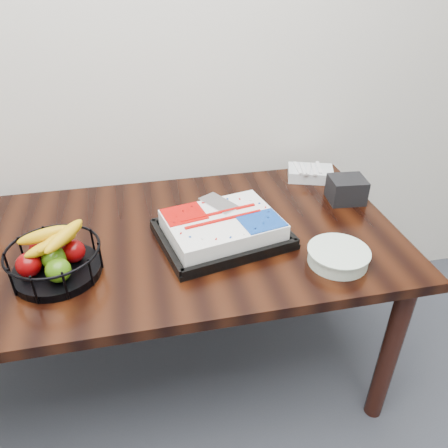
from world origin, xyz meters
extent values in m
plane|color=silver|center=(0.00, 2.50, 1.35)|extent=(5.00, 0.00, 5.00)
cube|color=black|center=(0.00, 2.00, 0.73)|extent=(1.80, 0.90, 0.04)
cylinder|color=black|center=(0.82, 1.63, 0.35)|extent=(0.07, 0.07, 0.71)
cylinder|color=black|center=(0.82, 2.37, 0.35)|extent=(0.07, 0.07, 0.71)
cube|color=black|center=(0.24, 1.95, 0.76)|extent=(0.50, 0.43, 0.02)
cube|color=white|center=(0.24, 1.95, 0.80)|extent=(0.44, 0.36, 0.07)
cube|color=#B50703|center=(0.13, 2.02, 0.84)|extent=(0.17, 0.15, 0.00)
cube|color=navy|center=(0.36, 1.87, 0.84)|extent=(0.17, 0.15, 0.00)
cube|color=silver|center=(0.27, 2.04, 0.84)|extent=(0.14, 0.17, 0.00)
cylinder|color=black|center=(-0.32, 1.85, 0.76)|extent=(0.28, 0.28, 0.03)
torus|color=black|center=(-0.32, 1.85, 0.85)|extent=(0.30, 0.30, 0.01)
cylinder|color=white|center=(0.59, 1.72, 0.77)|extent=(0.20, 0.20, 0.04)
cylinder|color=white|center=(0.59, 1.72, 0.80)|extent=(0.21, 0.21, 0.01)
cube|color=silver|center=(0.73, 2.33, 0.77)|extent=(0.23, 0.18, 0.05)
cube|color=black|center=(0.80, 2.11, 0.80)|extent=(0.15, 0.13, 0.10)
camera|label=1|loc=(-0.02, 0.67, 1.65)|focal=35.00mm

